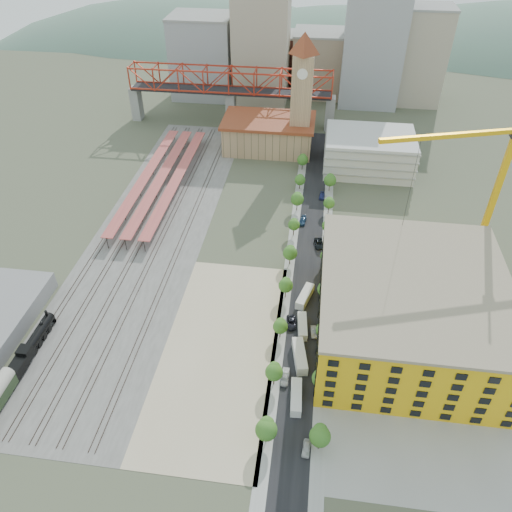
# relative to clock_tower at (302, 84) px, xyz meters

# --- Properties ---
(ground) EXTENTS (400.00, 400.00, 0.00)m
(ground) POSITION_rel_clock_tower_xyz_m (-8.00, -79.99, -28.70)
(ground) COLOR #474C38
(ground) RESTS_ON ground
(ballast_strip) EXTENTS (36.00, 165.00, 0.06)m
(ballast_strip) POSITION_rel_clock_tower_xyz_m (-44.00, -62.49, -28.67)
(ballast_strip) COLOR #605E59
(ballast_strip) RESTS_ON ground
(dirt_lot) EXTENTS (28.00, 67.00, 0.06)m
(dirt_lot) POSITION_rel_clock_tower_xyz_m (-12.00, -111.49, -28.67)
(dirt_lot) COLOR tan
(dirt_lot) RESTS_ON ground
(street_asphalt) EXTENTS (12.00, 170.00, 0.06)m
(street_asphalt) POSITION_rel_clock_tower_xyz_m (8.00, -64.99, -28.67)
(street_asphalt) COLOR black
(street_asphalt) RESTS_ON ground
(sidewalk_west) EXTENTS (3.00, 170.00, 0.04)m
(sidewalk_west) POSITION_rel_clock_tower_xyz_m (2.50, -64.99, -28.68)
(sidewalk_west) COLOR gray
(sidewalk_west) RESTS_ON ground
(sidewalk_east) EXTENTS (3.00, 170.00, 0.04)m
(sidewalk_east) POSITION_rel_clock_tower_xyz_m (13.50, -64.99, -28.68)
(sidewalk_east) COLOR gray
(sidewalk_east) RESTS_ON ground
(construction_pad) EXTENTS (50.00, 90.00, 0.06)m
(construction_pad) POSITION_rel_clock_tower_xyz_m (37.00, -99.99, -28.67)
(construction_pad) COLOR gray
(construction_pad) RESTS_ON ground
(rail_tracks) EXTENTS (26.56, 160.00, 0.18)m
(rail_tracks) POSITION_rel_clock_tower_xyz_m (-45.80, -62.49, -28.55)
(rail_tracks) COLOR #382B23
(rail_tracks) RESTS_ON ground
(platform_canopies) EXTENTS (16.00, 80.00, 4.12)m
(platform_canopies) POSITION_rel_clock_tower_xyz_m (-49.00, -34.99, -24.70)
(platform_canopies) COLOR #BE5649
(platform_canopies) RESTS_ON ground
(station_hall) EXTENTS (38.00, 24.00, 13.10)m
(station_hall) POSITION_rel_clock_tower_xyz_m (-13.00, 2.01, -22.03)
(station_hall) COLOR tan
(station_hall) RESTS_ON ground
(clock_tower) EXTENTS (12.00, 12.00, 52.00)m
(clock_tower) POSITION_rel_clock_tower_xyz_m (0.00, 0.00, 0.00)
(clock_tower) COLOR tan
(clock_tower) RESTS_ON ground
(parking_garage) EXTENTS (34.00, 26.00, 14.00)m
(parking_garage) POSITION_rel_clock_tower_xyz_m (28.00, -9.99, -21.70)
(parking_garage) COLOR silver
(parking_garage) RESTS_ON ground
(truss_bridge) EXTENTS (94.00, 9.60, 25.60)m
(truss_bridge) POSITION_rel_clock_tower_xyz_m (-33.00, 25.01, -9.83)
(truss_bridge) COLOR gray
(truss_bridge) RESTS_ON ground
(construction_building) EXTENTS (44.60, 50.60, 18.80)m
(construction_building) POSITION_rel_clock_tower_xyz_m (34.00, -99.99, -19.29)
(construction_building) COLOR gold
(construction_building) RESTS_ON ground
(street_trees) EXTENTS (15.40, 124.40, 8.00)m
(street_trees) POSITION_rel_clock_tower_xyz_m (8.00, -74.99, -28.70)
(street_trees) COLOR #225A1B
(street_trees) RESTS_ON ground
(skyline) EXTENTS (133.00, 46.00, 60.00)m
(skyline) POSITION_rel_clock_tower_xyz_m (-0.53, 62.32, -5.89)
(skyline) COLOR #9EA0A3
(skyline) RESTS_ON ground
(distant_hills) EXTENTS (647.00, 264.00, 227.00)m
(distant_hills) POSITION_rel_clock_tower_xyz_m (37.28, 180.01, -108.23)
(distant_hills) COLOR #4C6B59
(distant_hills) RESTS_ON ground
(locomotive) EXTENTS (2.92, 22.53, 5.63)m
(locomotive) POSITION_rel_clock_tower_xyz_m (-58.00, -117.76, -26.60)
(locomotive) COLOR black
(locomotive) RESTS_ON ground
(tower_crane) EXTENTS (46.76, 16.24, 51.78)m
(tower_crane) POSITION_rel_clock_tower_xyz_m (53.34, -70.82, 3.26)
(tower_crane) COLOR yellow
(tower_crane) RESTS_ON ground
(site_trailer_a) EXTENTS (2.89, 9.26, 2.50)m
(site_trailer_a) POSITION_rel_clock_tower_xyz_m (8.00, -123.85, -27.45)
(site_trailer_a) COLOR silver
(site_trailer_a) RESTS_ON ground
(site_trailer_b) EXTENTS (4.60, 10.46, 2.77)m
(site_trailer_b) POSITION_rel_clock_tower_xyz_m (8.00, -111.95, -27.31)
(site_trailer_b) COLOR silver
(site_trailer_b) RESTS_ON ground
(site_trailer_c) EXTENTS (3.12, 8.84, 2.37)m
(site_trailer_c) POSITION_rel_clock_tower_xyz_m (8.00, -101.67, -27.51)
(site_trailer_c) COLOR silver
(site_trailer_c) RESTS_ON ground
(site_trailer_d) EXTENTS (4.89, 9.58, 2.54)m
(site_trailer_d) POSITION_rel_clock_tower_xyz_m (8.00, -90.24, -27.43)
(site_trailer_d) COLOR silver
(site_trailer_d) RESTS_ON ground
(car_0) EXTENTS (2.01, 4.58, 1.54)m
(car_0) POSITION_rel_clock_tower_xyz_m (5.00, -118.60, -27.93)
(car_0) COLOR #B8B8B8
(car_0) RESTS_ON ground
(car_1) EXTENTS (1.70, 4.57, 1.49)m
(car_1) POSITION_rel_clock_tower_xyz_m (5.00, -117.81, -27.95)
(car_1) COLOR #ADADB3
(car_1) RESTS_ON ground
(car_2) EXTENTS (2.95, 5.49, 1.47)m
(car_2) POSITION_rel_clock_tower_xyz_m (5.00, -100.33, -27.96)
(car_2) COLOR black
(car_2) RESTS_ON ground
(car_3) EXTENTS (2.62, 5.37, 1.50)m
(car_3) POSITION_rel_clock_tower_xyz_m (5.00, -52.33, -27.94)
(car_3) COLOR navy
(car_3) RESTS_ON ground
(car_4) EXTENTS (1.98, 4.30, 1.43)m
(car_4) POSITION_rel_clock_tower_xyz_m (11.00, -135.76, -27.98)
(car_4) COLOR #BEBEBE
(car_4) RESTS_ON ground
(car_5) EXTENTS (1.91, 4.27, 1.36)m
(car_5) POSITION_rel_clock_tower_xyz_m (11.00, -102.80, -28.02)
(car_5) COLOR #A9A9AF
(car_5) RESTS_ON ground
(car_6) EXTENTS (3.49, 6.03, 1.58)m
(car_6) POSITION_rel_clock_tower_xyz_m (11.00, -64.47, -27.91)
(car_6) COLOR black
(car_6) RESTS_ON ground
(car_7) EXTENTS (2.13, 4.70, 1.34)m
(car_7) POSITION_rel_clock_tower_xyz_m (11.00, -35.15, -28.03)
(car_7) COLOR navy
(car_7) RESTS_ON ground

